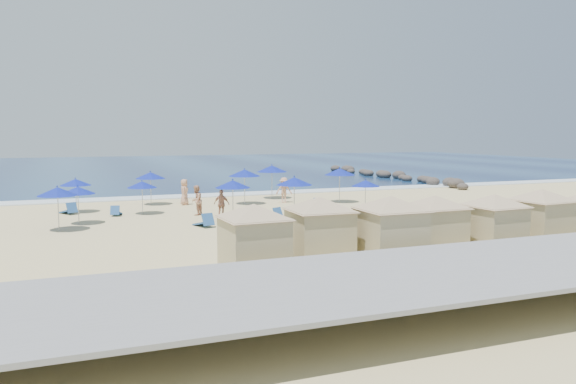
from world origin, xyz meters
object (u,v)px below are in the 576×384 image
Objects in this scene: cabana_0 at (254,231)px; umbrella_2 at (75,182)px; umbrella_5 at (142,185)px; beachgoer_0 at (196,200)px; umbrella_9 at (272,169)px; cabana_4 at (494,216)px; umbrella_6 at (233,184)px; beachgoer_3 at (184,192)px; trash_bin at (363,229)px; umbrella_3 at (57,191)px; cabana_2 at (391,222)px; beachgoer_2 at (284,190)px; umbrella_4 at (150,175)px; umbrella_1 at (78,190)px; umbrella_7 at (245,173)px; umbrella_11 at (366,183)px; rock_jetty at (390,175)px; cabana_1 at (320,222)px; cabana_3 at (435,218)px; beachgoer_1 at (222,204)px; umbrella_10 at (340,172)px; umbrella_8 at (294,181)px; cabana_5 at (541,211)px.

umbrella_2 is (-5.47, 18.97, 0.30)m from cabana_0.
beachgoer_0 is at bearing -28.74° from umbrella_5.
beachgoer_0 is (-7.18, -6.48, -1.36)m from umbrella_9.
cabana_4 reaches higher than umbrella_5.
beachgoer_3 is at bearing 100.18° from umbrella_6.
umbrella_3 reaches higher than trash_bin.
cabana_0 is 23.20m from umbrella_9.
beachgoer_0 is (1.26, 15.12, -0.69)m from cabana_0.
beachgoer_2 is (3.13, 19.20, -0.75)m from cabana_2.
umbrella_3 is 10.56m from umbrella_4.
umbrella_5 is 1.16× the size of beachgoer_0.
umbrella_5 reaches higher than trash_bin.
umbrella_7 is (10.92, 4.91, 0.34)m from umbrella_1.
umbrella_9 reaches higher than umbrella_11.
cabana_1 is at bearing -125.28° from rock_jetty.
umbrella_2 is 10.39m from umbrella_6.
cabana_3 reaches higher than umbrella_3.
umbrella_4 is at bearing -176.85° from umbrella_9.
umbrella_6 is (0.10, 12.12, 0.40)m from cabana_1.
cabana_2 reaches higher than cabana_1.
umbrella_5 is (-1.71, 16.75, 0.22)m from cabana_0.
umbrella_5 is at bearing 105.56° from cabana_1.
beachgoer_1 is (-0.50, 0.63, -1.19)m from umbrella_6.
cabana_2 is 17.95m from umbrella_1.
umbrella_6 is at bearing 119.79° from cabana_4.
cabana_0 is 15.19m from beachgoer_0.
umbrella_10 is (17.53, 3.46, 0.35)m from umbrella_1.
umbrella_8 is at bearing -174.12° from umbrella_11.
beachgoer_1 is at bearing 128.24° from umbrella_6.
cabana_5 is 23.14m from umbrella_1.
cabana_0 is at bearing 179.42° from cabana_4.
cabana_0 is at bearing -136.04° from trash_bin.
cabana_1 is 0.99× the size of cabana_2.
umbrella_2 is (-32.24, -15.61, 1.53)m from rock_jetty.
cabana_4 is 20.66m from umbrella_5.
umbrella_10 is (-14.66, -16.99, 1.83)m from rock_jetty.
umbrella_2 is at bearing -156.25° from umbrella_4.
umbrella_3 reaches higher than umbrella_5.
cabana_0 is 2.12× the size of umbrella_5.
umbrella_3 is 0.99× the size of umbrella_6.
beachgoer_2 is (7.11, 3.76, -0.00)m from beachgoer_0.
cabana_5 is 2.47× the size of beachgoer_2.
beachgoer_0 is (-1.52, 14.47, -0.73)m from cabana_1.
cabana_3 is 1.83× the size of umbrella_4.
umbrella_6 is (3.48, -8.34, -0.01)m from umbrella_4.
beachgoer_0 is (2.97, -1.63, -0.91)m from umbrella_5.
umbrella_2 is at bearing 106.08° from cabana_0.
umbrella_9 is (9.05, 0.50, 0.22)m from umbrella_4.
umbrella_2 is 0.93× the size of umbrella_4.
umbrella_1 is (-5.42, 14.13, 0.26)m from cabana_0.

